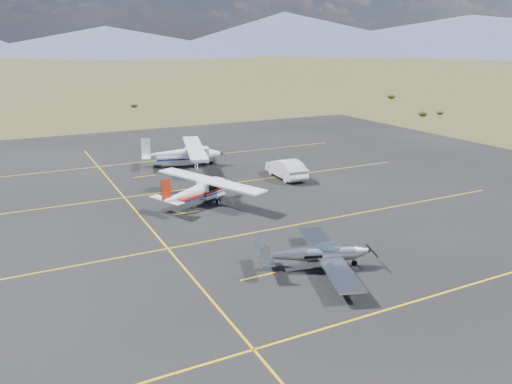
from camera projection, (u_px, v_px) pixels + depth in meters
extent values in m
plane|color=#383D1C|center=(276.00, 242.00, 29.47)|extent=(1600.00, 1600.00, 0.00)
cube|color=black|center=(228.00, 209.00, 35.45)|extent=(72.00, 72.00, 0.02)
cube|color=silver|center=(328.00, 256.00, 25.97)|extent=(3.86, 8.13, 0.11)
ellipsoid|color=#99BFD8|center=(328.00, 248.00, 25.84)|extent=(1.68, 1.28, 0.74)
cube|color=silver|center=(265.00, 255.00, 25.44)|extent=(1.47, 2.77, 0.05)
cube|color=silver|center=(265.00, 256.00, 24.36)|extent=(0.49, 0.21, 0.90)
cube|color=silver|center=(259.00, 241.00, 26.25)|extent=(0.49, 0.21, 0.90)
cylinder|color=black|center=(354.00, 263.00, 26.31)|extent=(0.32, 0.18, 0.31)
cylinder|color=black|center=(330.00, 274.00, 25.05)|extent=(0.37, 0.21, 0.36)
cylinder|color=black|center=(319.00, 256.00, 27.11)|extent=(0.37, 0.21, 0.36)
cube|color=white|center=(211.00, 188.00, 37.00)|extent=(2.24, 1.74, 1.22)
cube|color=white|center=(209.00, 180.00, 36.69)|extent=(5.18, 9.71, 0.13)
cube|color=black|center=(211.00, 185.00, 36.93)|extent=(1.75, 1.56, 0.50)
cube|color=#AE240E|center=(200.00, 193.00, 36.17)|extent=(4.58, 2.74, 0.16)
cube|color=#AE240E|center=(166.00, 190.00, 33.64)|extent=(0.73, 0.36, 1.45)
cube|color=white|center=(167.00, 200.00, 33.85)|extent=(1.76, 2.93, 0.05)
cylinder|color=black|center=(222.00, 195.00, 38.09)|extent=(0.34, 0.21, 0.33)
cylinder|color=black|center=(218.00, 201.00, 36.44)|extent=(0.41, 0.26, 0.40)
cylinder|color=black|center=(200.00, 196.00, 37.61)|extent=(0.41, 0.26, 0.40)
cube|color=white|center=(197.00, 155.00, 47.53)|extent=(2.44, 1.70, 1.36)
cube|color=white|center=(195.00, 148.00, 47.29)|extent=(4.43, 11.07, 0.14)
cube|color=black|center=(197.00, 152.00, 47.45)|extent=(1.87, 1.58, 0.55)
cube|color=white|center=(183.00, 156.00, 47.31)|extent=(5.16, 2.46, 0.18)
cube|color=white|center=(146.00, 147.00, 46.35)|extent=(0.84, 0.29, 1.61)
cube|color=white|center=(146.00, 155.00, 46.58)|extent=(1.58, 3.30, 0.06)
cylinder|color=black|center=(211.00, 163.00, 48.03)|extent=(0.38, 0.19, 0.36)
cylinder|color=black|center=(195.00, 166.00, 46.72)|extent=(0.46, 0.24, 0.44)
cylinder|color=black|center=(193.00, 161.00, 48.70)|extent=(0.46, 0.24, 0.44)
imported|color=white|center=(286.00, 168.00, 43.30)|extent=(2.05, 5.14, 1.66)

